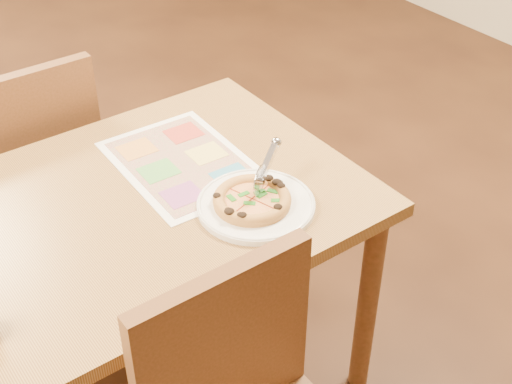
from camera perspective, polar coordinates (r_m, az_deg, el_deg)
dining_table at (r=1.89m, az=-11.28°, el=-3.71°), size 1.30×0.85×0.72m
chair_far at (r=2.39m, az=-17.62°, el=2.76°), size 0.42×0.42×0.47m
plate at (r=1.81m, az=0.00°, el=-1.06°), size 0.37×0.37×0.02m
pizza at (r=1.79m, az=-0.32°, el=-0.63°), size 0.20×0.20×0.03m
pizza_cutter at (r=1.81m, az=0.75°, el=1.96°), size 0.14×0.09×0.09m
menu at (r=1.98m, az=-5.86°, el=2.36°), size 0.34×0.47×0.00m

